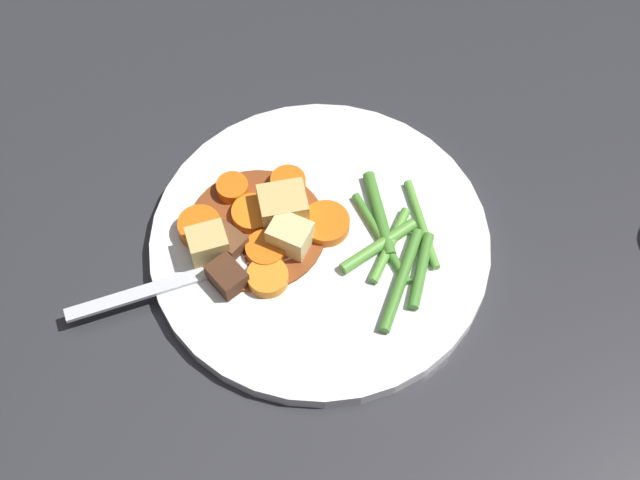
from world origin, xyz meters
TOP-DOWN VIEW (x-y plane):
  - ground_plane at (0.00, 0.00)m, footprint 3.00×3.00m
  - dinner_plate at (0.00, 0.00)m, footprint 0.25×0.25m
  - stew_sauce at (0.05, 0.01)m, footprint 0.10×0.10m
  - carrot_slice_0 at (0.09, 0.03)m, footprint 0.04×0.04m
  - carrot_slice_1 at (0.04, -0.03)m, footprint 0.03×0.03m
  - carrot_slice_2 at (0.05, -0.00)m, footprint 0.04×0.04m
  - carrot_slice_3 at (0.08, -0.01)m, footprint 0.03×0.03m
  - carrot_slice_4 at (0.03, 0.03)m, footprint 0.04×0.04m
  - carrot_slice_5 at (0.00, -0.01)m, footprint 0.05×0.05m
  - carrot_slice_6 at (0.02, 0.04)m, footprint 0.04×0.04m
  - potato_chunk_0 at (0.07, 0.04)m, footprint 0.04×0.04m
  - potato_chunk_1 at (0.03, -0.01)m, footprint 0.04×0.04m
  - potato_chunk_2 at (0.02, 0.01)m, footprint 0.03×0.03m
  - meat_chunk_0 at (0.05, 0.06)m, footprint 0.03×0.03m
  - meat_chunk_1 at (0.06, 0.03)m, footprint 0.03×0.03m
  - green_bean_0 at (-0.03, -0.03)m, footprint 0.05×0.07m
  - green_bean_1 at (-0.07, 0.01)m, footprint 0.01×0.09m
  - green_bean_2 at (-0.07, -0.04)m, footprint 0.05×0.07m
  - green_bean_3 at (-0.05, -0.01)m, footprint 0.01×0.07m
  - green_bean_4 at (-0.08, -0.00)m, footprint 0.02×0.06m
  - green_bean_5 at (-0.04, -0.02)m, footprint 0.07×0.06m
  - green_bean_6 at (-0.04, -0.01)m, footprint 0.04×0.06m
  - fork at (0.07, 0.06)m, footprint 0.14×0.13m

SIDE VIEW (x-z plane):
  - ground_plane at x=0.00m, z-range 0.00..0.00m
  - dinner_plate at x=0.00m, z-range 0.00..0.01m
  - stew_sauce at x=0.05m, z-range 0.01..0.02m
  - fork at x=0.07m, z-range 0.01..0.02m
  - green_bean_2 at x=-0.07m, z-range 0.01..0.02m
  - green_bean_5 at x=-0.04m, z-range 0.01..0.02m
  - green_bean_3 at x=-0.05m, z-range 0.01..0.02m
  - green_bean_4 at x=-0.08m, z-range 0.01..0.02m
  - green_bean_1 at x=-0.07m, z-range 0.01..0.02m
  - green_bean_6 at x=-0.04m, z-range 0.01..0.02m
  - green_bean_0 at x=-0.03m, z-range 0.01..0.02m
  - carrot_slice_6 at x=0.02m, z-range 0.01..0.02m
  - carrot_slice_5 at x=0.00m, z-range 0.01..0.02m
  - carrot_slice_2 at x=0.05m, z-range 0.01..0.02m
  - carrot_slice_4 at x=0.03m, z-range 0.01..0.02m
  - carrot_slice_3 at x=0.08m, z-range 0.01..0.03m
  - carrot_slice_1 at x=0.04m, z-range 0.01..0.03m
  - carrot_slice_0 at x=0.09m, z-range 0.01..0.03m
  - meat_chunk_0 at x=0.05m, z-range 0.01..0.03m
  - meat_chunk_1 at x=0.06m, z-range 0.01..0.03m
  - potato_chunk_2 at x=0.02m, z-range 0.01..0.04m
  - potato_chunk_1 at x=0.03m, z-range 0.01..0.04m
  - potato_chunk_0 at x=0.07m, z-range 0.01..0.04m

